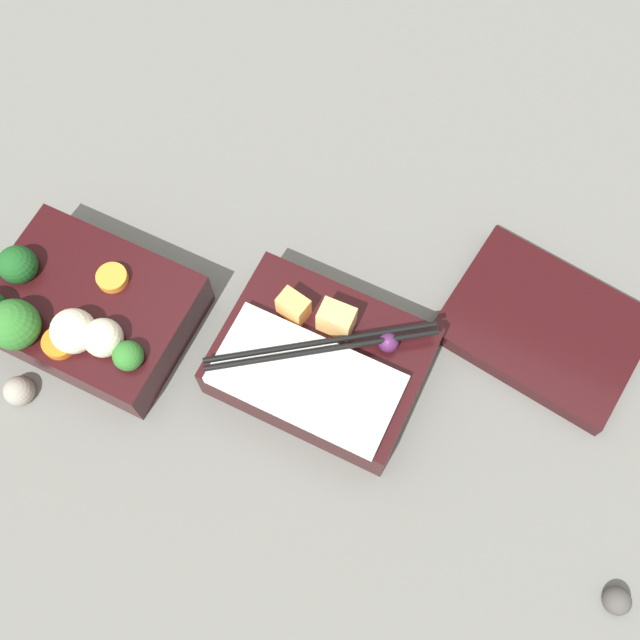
% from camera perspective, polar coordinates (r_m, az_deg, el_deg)
% --- Properties ---
extents(ground_plane, '(3.00, 3.00, 0.00)m').
position_cam_1_polar(ground_plane, '(0.69, -8.45, -2.41)').
color(ground_plane, slate).
extents(bento_tray_vegetable, '(0.17, 0.14, 0.08)m').
position_cam_1_polar(bento_tray_vegetable, '(0.70, -17.75, 0.64)').
color(bento_tray_vegetable, black).
rests_on(bento_tray_vegetable, ground_plane).
extents(bento_tray_rice, '(0.17, 0.13, 0.08)m').
position_cam_1_polar(bento_tray_rice, '(0.65, 0.02, -3.20)').
color(bento_tray_rice, black).
rests_on(bento_tray_rice, ground_plane).
extents(bento_lid, '(0.19, 0.15, 0.02)m').
position_cam_1_polar(bento_lid, '(0.71, 16.65, -0.45)').
color(bento_lid, black).
rests_on(bento_lid, ground_plane).
extents(pebble_0, '(0.03, 0.03, 0.03)m').
position_cam_1_polar(pebble_0, '(0.71, -21.94, -5.04)').
color(pebble_0, gray).
rests_on(pebble_0, ground_plane).
extents(pebble_1, '(0.02, 0.02, 0.02)m').
position_cam_1_polar(pebble_1, '(0.68, 21.68, -19.24)').
color(pebble_1, '#474442').
rests_on(pebble_1, ground_plane).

